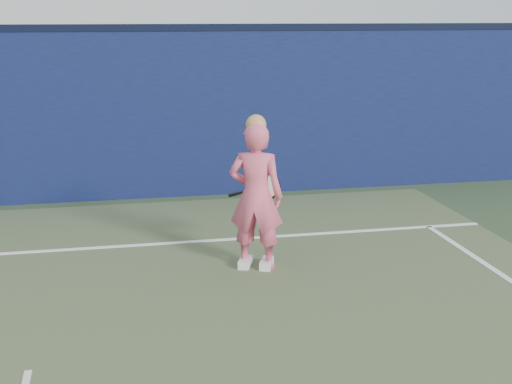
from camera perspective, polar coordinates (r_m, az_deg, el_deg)
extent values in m
cube|color=#0E123E|center=(11.00, -15.49, 5.74)|extent=(24.00, 0.40, 2.50)
cube|color=black|center=(10.90, -15.95, 12.51)|extent=(24.00, 0.42, 0.10)
imported|color=#E95A79|center=(7.75, 0.00, -0.36)|extent=(0.70, 0.59, 1.63)
sphere|color=tan|center=(7.59, 0.00, 5.40)|extent=(0.22, 0.22, 0.22)
cube|color=white|center=(7.96, 0.85, -5.76)|extent=(0.22, 0.30, 0.10)
cube|color=white|center=(8.00, -0.85, -5.65)|extent=(0.22, 0.30, 0.10)
torus|color=black|center=(8.18, 0.87, 0.43)|extent=(0.33, 0.06, 0.33)
torus|color=#BAC412|center=(8.18, 0.87, 0.43)|extent=(0.27, 0.04, 0.27)
cylinder|color=beige|center=(8.18, 0.87, 0.43)|extent=(0.27, 0.03, 0.27)
cylinder|color=black|center=(8.23, -0.82, 0.05)|extent=(0.30, 0.09, 0.11)
cylinder|color=black|center=(8.27, -1.77, -0.20)|extent=(0.14, 0.06, 0.07)
cube|color=white|center=(8.84, -15.90, -4.52)|extent=(11.00, 0.08, 0.01)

